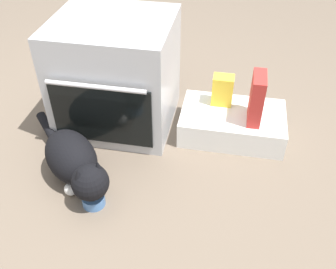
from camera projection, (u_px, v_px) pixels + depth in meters
ground at (103, 162)px, 2.12m from camera, size 8.00×8.00×0.00m
oven at (116, 74)px, 2.21m from camera, size 0.65×0.64×0.65m
pantry_cabinet at (232, 123)px, 2.26m from camera, size 0.60×0.38×0.16m
food_bowl at (94, 199)px, 1.86m from camera, size 0.11×0.11×0.08m
cat at (75, 162)px, 1.92m from camera, size 0.60×0.61×0.26m
snack_bag at (223, 90)px, 2.22m from camera, size 0.12×0.09×0.18m
cereal_box at (257, 99)px, 2.07m from camera, size 0.07×0.18×0.28m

